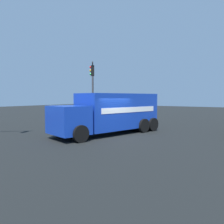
{
  "coord_description": "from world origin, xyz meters",
  "views": [
    {
      "loc": [
        -7.95,
        11.89,
        2.57
      ],
      "look_at": [
        0.42,
        -0.65,
        1.55
      ],
      "focal_mm": 35.35,
      "sensor_mm": 36.0,
      "label": 1
    }
  ],
  "objects": [
    {
      "name": "traffic_light_secondary",
      "position": [
        6.53,
        -6.17,
        3.95
      ],
      "size": [
        3.22,
        3.98,
        5.93
      ],
      "color": "#38383D",
      "rests_on": "ground"
    },
    {
      "name": "ground_plane",
      "position": [
        0.0,
        0.0,
        0.0
      ],
      "size": [
        100.0,
        100.0,
        0.0
      ],
      "primitive_type": "plane",
      "color": "black"
    },
    {
      "name": "delivery_truck",
      "position": [
        0.71,
        -0.94,
        1.48
      ],
      "size": [
        4.61,
        8.39,
        2.82
      ],
      "color": "#1438AD",
      "rests_on": "ground"
    }
  ]
}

